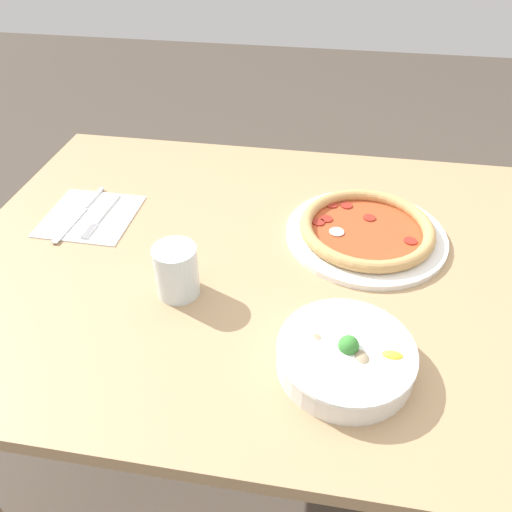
{
  "coord_description": "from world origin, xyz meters",
  "views": [
    {
      "loc": [
        -0.06,
        0.77,
        1.41
      ],
      "look_at": [
        0.06,
        0.03,
        0.79
      ],
      "focal_mm": 35.0,
      "sensor_mm": 36.0,
      "label": 1
    }
  ],
  "objects_px": {
    "pizza": "(366,231)",
    "knife": "(82,211)",
    "fork": "(103,215)",
    "glass": "(177,271)",
    "bowl": "(346,355)"
  },
  "relations": [
    {
      "from": "fork",
      "to": "glass",
      "type": "bearing_deg",
      "value": 52.48
    },
    {
      "from": "pizza",
      "to": "knife",
      "type": "xyz_separation_m",
      "value": [
        0.63,
        0.01,
        -0.01
      ]
    },
    {
      "from": "fork",
      "to": "glass",
      "type": "distance_m",
      "value": 0.32
    },
    {
      "from": "bowl",
      "to": "fork",
      "type": "distance_m",
      "value": 0.64
    },
    {
      "from": "pizza",
      "to": "fork",
      "type": "bearing_deg",
      "value": 2.08
    },
    {
      "from": "bowl",
      "to": "fork",
      "type": "bearing_deg",
      "value": -31.32
    },
    {
      "from": "pizza",
      "to": "knife",
      "type": "relative_size",
      "value": 1.52
    },
    {
      "from": "knife",
      "to": "pizza",
      "type": "bearing_deg",
      "value": 94.69
    },
    {
      "from": "pizza",
      "to": "fork",
      "type": "relative_size",
      "value": 1.94
    },
    {
      "from": "bowl",
      "to": "glass",
      "type": "bearing_deg",
      "value": -22.18
    },
    {
      "from": "pizza",
      "to": "glass",
      "type": "bearing_deg",
      "value": 33.55
    },
    {
      "from": "pizza",
      "to": "bowl",
      "type": "relative_size",
      "value": 1.55
    },
    {
      "from": "pizza",
      "to": "glass",
      "type": "distance_m",
      "value": 0.41
    },
    {
      "from": "pizza",
      "to": "knife",
      "type": "distance_m",
      "value": 0.63
    },
    {
      "from": "fork",
      "to": "bowl",
      "type": "bearing_deg",
      "value": 62.17
    }
  ]
}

